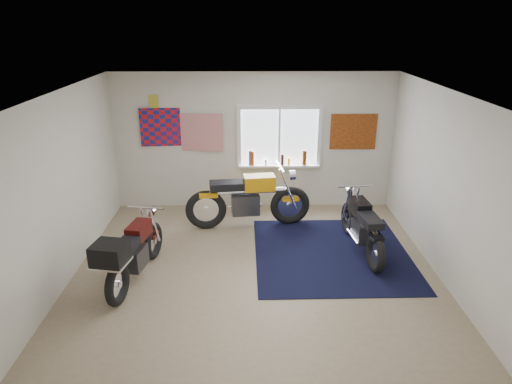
{
  "coord_description": "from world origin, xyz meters",
  "views": [
    {
      "loc": [
        -0.08,
        -6.23,
        3.64
      ],
      "look_at": [
        0.02,
        0.4,
        1.1
      ],
      "focal_mm": 32.0,
      "sensor_mm": 36.0,
      "label": 1
    }
  ],
  "objects_px": {
    "navy_rug": "(331,253)",
    "black_chrome_bike": "(362,227)",
    "maroon_tourer": "(131,253)",
    "yellow_triumph": "(248,200)"
  },
  "relations": [
    {
      "from": "navy_rug",
      "to": "black_chrome_bike",
      "type": "distance_m",
      "value": 0.65
    },
    {
      "from": "black_chrome_bike",
      "to": "maroon_tourer",
      "type": "height_order",
      "value": "black_chrome_bike"
    },
    {
      "from": "navy_rug",
      "to": "black_chrome_bike",
      "type": "xyz_separation_m",
      "value": [
        0.49,
        0.08,
        0.43
      ]
    },
    {
      "from": "navy_rug",
      "to": "yellow_triumph",
      "type": "height_order",
      "value": "yellow_triumph"
    },
    {
      "from": "yellow_triumph",
      "to": "black_chrome_bike",
      "type": "height_order",
      "value": "yellow_triumph"
    },
    {
      "from": "black_chrome_bike",
      "to": "yellow_triumph",
      "type": "bearing_deg",
      "value": 55.49
    },
    {
      "from": "navy_rug",
      "to": "black_chrome_bike",
      "type": "height_order",
      "value": "black_chrome_bike"
    },
    {
      "from": "black_chrome_bike",
      "to": "maroon_tourer",
      "type": "bearing_deg",
      "value": 99.0
    },
    {
      "from": "yellow_triumph",
      "to": "black_chrome_bike",
      "type": "relative_size",
      "value": 1.2
    },
    {
      "from": "navy_rug",
      "to": "maroon_tourer",
      "type": "distance_m",
      "value": 3.2
    }
  ]
}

